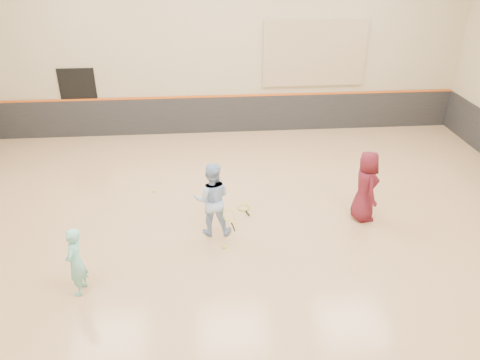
{
  "coord_description": "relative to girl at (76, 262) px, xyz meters",
  "views": [
    {
      "loc": [
        -0.72,
        -8.34,
        5.81
      ],
      "look_at": [
        0.02,
        0.4,
        1.15
      ],
      "focal_mm": 35.0,
      "sensor_mm": 36.0,
      "label": 1
    }
  ],
  "objects": [
    {
      "name": "room",
      "position": [
        3.05,
        1.52,
        0.14
      ],
      "size": [
        15.04,
        12.04,
        6.22
      ],
      "color": "tan",
      "rests_on": "ground"
    },
    {
      "name": "wainscot_back",
      "position": [
        3.05,
        7.49,
        -0.07
      ],
      "size": [
        14.9,
        0.04,
        1.2
      ],
      "primitive_type": "cube",
      "color": "#232326",
      "rests_on": "floor"
    },
    {
      "name": "accent_stripe",
      "position": [
        3.05,
        7.48,
        0.55
      ],
      "size": [
        14.9,
        0.03,
        0.06
      ],
      "primitive_type": "cube",
      "color": "#D85914",
      "rests_on": "wall_back"
    },
    {
      "name": "acoustic_panel",
      "position": [
        5.85,
        7.47,
        1.83
      ],
      "size": [
        3.2,
        0.08,
        2.0
      ],
      "primitive_type": "cube",
      "color": "tan",
      "rests_on": "wall_back"
    },
    {
      "name": "doorway",
      "position": [
        -1.45,
        7.5,
        0.43
      ],
      "size": [
        1.1,
        0.05,
        2.2
      ],
      "primitive_type": "cube",
      "color": "black",
      "rests_on": "floor"
    },
    {
      "name": "girl",
      "position": [
        0.0,
        0.0,
        0.0
      ],
      "size": [
        0.39,
        0.53,
        1.34
      ],
      "primitive_type": "imported",
      "rotation": [
        0.0,
        0.0,
        -1.72
      ],
      "color": "#78D0CA",
      "rests_on": "floor"
    },
    {
      "name": "instructor",
      "position": [
        2.46,
        1.71,
        0.16
      ],
      "size": [
        0.84,
        0.67,
        1.66
      ],
      "primitive_type": "imported",
      "rotation": [
        0.0,
        0.0,
        3.08
      ],
      "color": "#99BBED",
      "rests_on": "floor"
    },
    {
      "name": "young_man",
      "position": [
        5.88,
        2.0,
        0.16
      ],
      "size": [
        0.57,
        0.84,
        1.65
      ],
      "primitive_type": "imported",
      "rotation": [
        0.0,
        0.0,
        1.63
      ],
      "color": "#591522",
      "rests_on": "floor"
    },
    {
      "name": "held_racket",
      "position": [
        2.79,
        1.48,
        -0.12
      ],
      "size": [
        0.4,
        0.4,
        0.48
      ],
      "primitive_type": null,
      "color": "#C2D42E",
      "rests_on": "instructor"
    },
    {
      "name": "spare_racket",
      "position": [
        3.21,
        2.65,
        -0.63
      ],
      "size": [
        0.67,
        0.67,
        0.07
      ],
      "primitive_type": null,
      "color": "#AED42E",
      "rests_on": "floor"
    },
    {
      "name": "ball_under_racket",
      "position": [
        2.67,
        1.08,
        -0.63
      ],
      "size": [
        0.07,
        0.07,
        0.07
      ],
      "primitive_type": "sphere",
      "color": "#D5ED37",
      "rests_on": "floor"
    },
    {
      "name": "ball_in_hand",
      "position": [
        6.04,
        1.89,
        0.41
      ],
      "size": [
        0.07,
        0.07,
        0.07
      ],
      "primitive_type": "sphere",
      "color": "yellow",
      "rests_on": "young_man"
    },
    {
      "name": "ball_beside_spare",
      "position": [
        1.03,
        3.6,
        -0.63
      ],
      "size": [
        0.07,
        0.07,
        0.07
      ],
      "primitive_type": "sphere",
      "color": "#D3EB36",
      "rests_on": "floor"
    }
  ]
}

